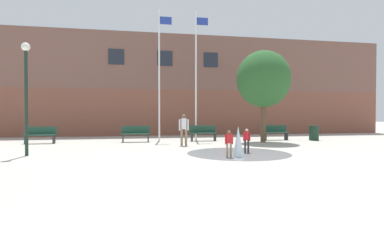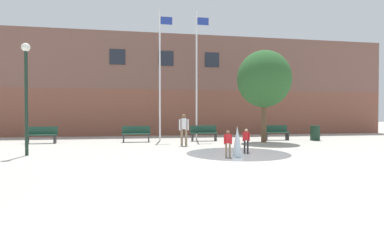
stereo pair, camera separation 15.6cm
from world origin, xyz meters
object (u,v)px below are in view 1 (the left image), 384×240
Objects in this scene: park_bench_under_left_flagpole at (136,134)px; lamp_post_left_lane at (26,83)px; street_tree_near_building at (263,79)px; park_bench_far_right at (275,132)px; child_running at (247,139)px; park_bench_left_of_flagpoles at (40,135)px; park_bench_under_right_flagpole at (203,133)px; teen_by_trashcan at (184,127)px; flagpole_right at (196,72)px; trash_can at (314,133)px; flagpole_left at (160,71)px; child_with_pink_shirt at (229,142)px.

park_bench_under_left_flagpole is 6.84m from lamp_post_left_lane.
park_bench_under_left_flagpole is at bearing 168.08° from street_tree_near_building.
park_bench_far_right is 1.62× the size of child_running.
street_tree_near_building reaches higher than park_bench_left_of_flagpoles.
park_bench_left_of_flagpoles is 1.62× the size of child_running.
lamp_post_left_lane is (-8.53, 0.70, 2.18)m from child_running.
park_bench_left_of_flagpoles and park_bench_under_right_flagpole have the same top height.
park_bench_under_right_flagpole is at bearing 153.62° from street_tree_near_building.
park_bench_under_right_flagpole and park_bench_far_right have the same top height.
teen_by_trashcan is 4.72m from flagpole_right.
park_bench_far_right is (4.50, -0.20, 0.00)m from park_bench_under_right_flagpole.
trash_can is at bearing -4.41° from park_bench_under_left_flagpole.
child_with_pink_shirt is at bearing -75.39° from flagpole_left.
lamp_post_left_lane is 11.69m from street_tree_near_building.
flagpole_left is 10.04m from trash_can.
park_bench_under_left_flagpole is at bearing -156.38° from flagpole_left.
flagpole_left is (1.42, 0.62, 3.66)m from park_bench_under_left_flagpole.
child_with_pink_shirt reaches higher than park_bench_left_of_flagpoles.
park_bench_far_right is at bearing -0.75° from park_bench_left_of_flagpoles.
flagpole_right reaches higher than park_bench_far_right.
flagpole_right is at bearing 117.72° from park_bench_under_right_flagpole.
street_tree_near_building is at bearing -20.50° from flagpole_left.
park_bench_under_left_flagpole is 1.62× the size of child_running.
street_tree_near_building is at bearing -31.74° from flagpole_right.
park_bench_left_of_flagpoles is at bearing -40.26° from child_with_pink_shirt.
child_with_pink_shirt is (8.42, -6.87, 0.10)m from park_bench_left_of_flagpoles.
child_with_pink_shirt is at bearing -13.82° from lamp_post_left_lane.
child_running is (0.52, -5.77, 0.10)m from park_bench_under_right_flagpole.
park_bench_far_right is 0.21× the size of flagpole_left.
child_with_pink_shirt is at bearing 5.53° from child_running.
teen_by_trashcan is at bearing -73.23° from flagpole_left.
park_bench_under_left_flagpole is at bearing -91.81° from child_running.
street_tree_near_building is at bearing -125.69° from child_with_pink_shirt.
park_bench_left_of_flagpoles is 0.31× the size of street_tree_near_building.
child_with_pink_shirt is 8.50m from flagpole_left.
teen_by_trashcan is 1.77× the size of trash_can.
park_bench_under_left_flagpole is at bearing -64.84° from child_with_pink_shirt.
trash_can is at bearing -79.75° from teen_by_trashcan.
flagpole_left reaches higher than park_bench_far_right.
child_running is 0.23× the size of lamp_post_left_lane.
child_running reaches higher than park_bench_under_left_flagpole.
flagpole_left reaches higher than child_with_pink_shirt.
teen_by_trashcan is at bearing -47.03° from park_bench_under_left_flagpole.
flagpole_left is 1.82× the size of lamp_post_left_lane.
street_tree_near_building is (5.65, -2.11, -0.60)m from flagpole_left.
teen_by_trashcan is (-6.08, -2.40, 0.45)m from park_bench_far_right.
park_bench_under_left_flagpole is (5.05, -0.03, 0.00)m from park_bench_left_of_flagpoles.
park_bench_under_right_flagpole is 3.08m from teen_by_trashcan.
park_bench_under_left_flagpole is 1.62× the size of child_with_pink_shirt.
park_bench_under_left_flagpole is 1.00× the size of park_bench_under_right_flagpole.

